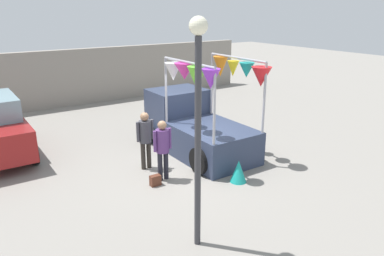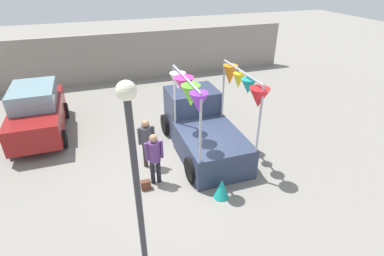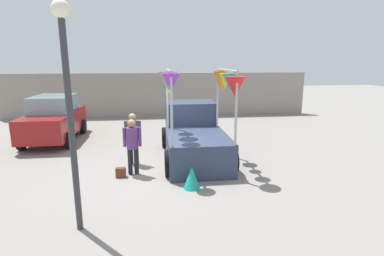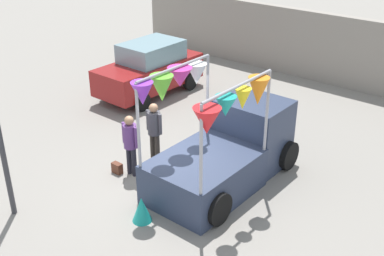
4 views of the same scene
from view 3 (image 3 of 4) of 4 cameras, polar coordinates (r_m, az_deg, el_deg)
The scene contains 9 objects.
ground_plane at distance 9.55m, azimuth -5.30°, elevation -7.46°, with size 60.00×60.00×0.00m, color gray.
vendor_truck at distance 10.30m, azimuth 0.27°, elevation -0.51°, with size 2.53×4.17×3.04m.
parked_car at distance 13.67m, azimuth -24.77°, elevation 1.66°, with size 1.88×4.00×1.88m.
person_customer at distance 8.83m, azimuth -11.30°, elevation -2.55°, with size 0.53×0.34×1.65m.
person_vendor at distance 9.71m, azimuth -11.18°, elevation -1.10°, with size 0.53×0.34×1.67m.
handbag at distance 8.94m, azimuth -13.42°, elevation -8.24°, with size 0.28×0.16×0.28m, color #592D1E.
street_lamp at distance 5.86m, azimuth -22.59°, elevation 6.78°, with size 0.32×0.32×4.30m.
brick_boundary_wall at distance 18.04m, azimuth -6.36°, elevation 6.28°, with size 18.00×0.36×2.60m, color gray.
folded_kite_bundle_teal at distance 7.91m, azimuth -0.04°, elevation -9.43°, with size 0.44×0.44×0.60m, color teal.
Camera 3 is at (-0.24, -8.97, 3.27)m, focal length 28.00 mm.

